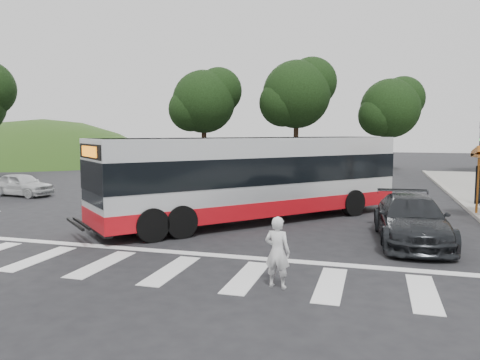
% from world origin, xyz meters
% --- Properties ---
extents(ground, '(140.00, 140.00, 0.00)m').
position_xyz_m(ground, '(0.00, 0.00, 0.00)').
color(ground, black).
rests_on(ground, ground).
extents(curb_east, '(0.30, 40.00, 0.15)m').
position_xyz_m(curb_east, '(9.00, 8.00, 0.07)').
color(curb_east, '#9E9991').
rests_on(curb_east, ground).
extents(hillside_nw, '(44.00, 44.00, 10.00)m').
position_xyz_m(hillside_nw, '(-32.00, 30.00, 0.00)').
color(hillside_nw, '#264114').
rests_on(hillside_nw, ground).
extents(crosswalk_ladder, '(18.00, 2.60, 0.01)m').
position_xyz_m(crosswalk_ladder, '(0.00, -5.00, 0.01)').
color(crosswalk_ladder, silver).
rests_on(crosswalk_ladder, ground).
extents(traffic_signal_ne_short, '(0.18, 0.37, 4.00)m').
position_xyz_m(traffic_signal_ne_short, '(9.60, 8.49, 2.48)').
color(traffic_signal_ne_short, black).
rests_on(traffic_signal_ne_short, ground).
extents(tree_north_a, '(6.60, 6.15, 10.17)m').
position_xyz_m(tree_north_a, '(-1.92, 26.07, 6.92)').
color(tree_north_a, black).
rests_on(tree_north_a, ground).
extents(tree_north_b, '(5.72, 5.33, 8.43)m').
position_xyz_m(tree_north_b, '(6.07, 28.06, 5.66)').
color(tree_north_b, black).
rests_on(tree_north_b, ground).
extents(tree_north_c, '(6.16, 5.74, 9.30)m').
position_xyz_m(tree_north_c, '(-9.92, 24.06, 6.29)').
color(tree_north_c, black).
rests_on(tree_north_c, ground).
extents(transit_bus, '(10.53, 11.30, 3.28)m').
position_xyz_m(transit_bus, '(0.37, 2.14, 1.64)').
color(transit_bus, silver).
rests_on(transit_bus, ground).
extents(pedestrian, '(0.65, 0.48, 1.63)m').
position_xyz_m(pedestrian, '(2.85, -5.51, 0.81)').
color(pedestrian, silver).
rests_on(pedestrian, ground).
extents(dark_sedan, '(2.44, 5.24, 1.48)m').
position_xyz_m(dark_sedan, '(6.06, -0.07, 0.74)').
color(dark_sedan, black).
rests_on(dark_sedan, ground).
extents(west_car_white, '(3.86, 1.94, 1.26)m').
position_xyz_m(west_car_white, '(-13.73, 5.50, 0.63)').
color(west_car_white, silver).
rests_on(west_car_white, ground).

